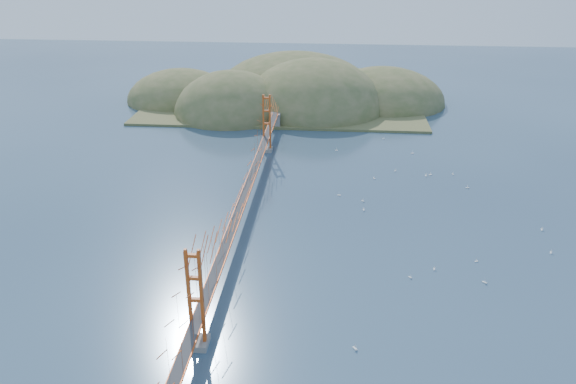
# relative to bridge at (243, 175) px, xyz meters

# --- Properties ---
(ground) EXTENTS (320.00, 320.00, 0.00)m
(ground) POSITION_rel_bridge_xyz_m (0.00, -0.18, -7.01)
(ground) COLOR #2E455D
(ground) RESTS_ON ground
(bridge) EXTENTS (2.20, 94.40, 12.00)m
(bridge) POSITION_rel_bridge_xyz_m (0.00, 0.00, 0.00)
(bridge) COLOR gray
(bridge) RESTS_ON ground
(far_headlands) EXTENTS (84.00, 58.00, 25.00)m
(far_headlands) POSITION_rel_bridge_xyz_m (2.21, 68.33, -7.01)
(far_headlands) COLOR olive
(far_headlands) RESTS_ON ground
(sailboat_6) EXTENTS (0.59, 0.59, 0.62)m
(sailboat_6) POSITION_rel_bridge_xyz_m (23.71, -15.08, -6.87)
(sailboat_6) COLOR white
(sailboat_6) RESTS_ON ground
(sailboat_7) EXTENTS (0.62, 0.53, 0.70)m
(sailboat_7) POSITION_rel_bridge_xyz_m (29.19, 30.84, -6.85)
(sailboat_7) COLOR white
(sailboat_7) RESTS_ON ground
(sailboat_16) EXTENTS (0.64, 0.64, 0.67)m
(sailboat_16) POSITION_rel_bridge_xyz_m (18.52, 7.36, -6.86)
(sailboat_16) COLOR white
(sailboat_16) RESTS_ON ground
(sailboat_5) EXTENTS (0.52, 0.57, 0.65)m
(sailboat_5) POSITION_rel_bridge_xyz_m (43.61, -7.18, -6.86)
(sailboat_5) COLOR white
(sailboat_5) RESTS_ON ground
(sailboat_15) EXTENTS (0.51, 0.63, 0.74)m
(sailboat_15) POSITION_rel_bridge_xyz_m (30.31, 19.21, -6.85)
(sailboat_15) COLOR white
(sailboat_15) RESTS_ON ground
(sailboat_9) EXTENTS (0.54, 0.61, 0.69)m
(sailboat_9) POSITION_rel_bridge_xyz_m (44.55, -0.42, -6.86)
(sailboat_9) COLOR white
(sailboat_9) RESTS_ON ground
(sailboat_0) EXTENTS (0.49, 0.58, 0.67)m
(sailboat_0) POSITION_rel_bridge_xyz_m (18.53, 3.99, -6.86)
(sailboat_0) COLOR white
(sailboat_0) RESTS_ON ground
(sailboat_14) EXTENTS (0.46, 0.54, 0.62)m
(sailboat_14) POSITION_rel_bridge_xyz_m (27.04, -12.85, -6.87)
(sailboat_14) COLOR white
(sailboat_14) RESTS_ON ground
(sailboat_1) EXTENTS (0.60, 0.60, 0.64)m
(sailboat_1) POSITION_rel_bridge_xyz_m (20.88, 17.15, -6.86)
(sailboat_1) COLOR white
(sailboat_1) RESTS_ON ground
(sailboat_2) EXTENTS (0.68, 0.68, 0.71)m
(sailboat_2) POSITION_rel_bridge_xyz_m (32.85, -15.45, -6.85)
(sailboat_2) COLOR white
(sailboat_2) RESTS_ON ground
(sailboat_3) EXTENTS (0.61, 0.51, 0.70)m
(sailboat_3) POSITION_rel_bridge_xyz_m (14.63, 9.30, -6.85)
(sailboat_3) COLOR white
(sailboat_3) RESTS_ON ground
(sailboat_8) EXTENTS (0.65, 0.65, 0.70)m
(sailboat_8) POSITION_rel_bridge_xyz_m (31.18, 19.74, -6.85)
(sailboat_8) COLOR white
(sailboat_8) RESTS_ON ground
(sailboat_4) EXTENTS (0.56, 0.56, 0.61)m
(sailboat_4) POSITION_rel_bridge_xyz_m (24.96, 21.09, -6.87)
(sailboat_4) COLOR white
(sailboat_4) RESTS_ON ground
(sailboat_13) EXTENTS (0.54, 0.54, 0.61)m
(sailboat_13) POSITION_rel_bridge_xyz_m (32.93, -10.38, -6.87)
(sailboat_13) COLOR white
(sailboat_13) RESTS_ON ground
(sailboat_12) EXTENTS (0.56, 0.49, 0.64)m
(sailboat_12) POSITION_rel_bridge_xyz_m (14.02, 31.28, -6.86)
(sailboat_12) COLOR white
(sailboat_12) RESTS_ON ground
(sailboat_10) EXTENTS (0.70, 0.70, 0.75)m
(sailboat_10) POSITION_rel_bridge_xyz_m (16.42, -29.35, -6.85)
(sailboat_10) COLOR white
(sailboat_10) RESTS_ON ground
(sailboat_17) EXTENTS (0.58, 0.48, 0.68)m
(sailboat_17) POSITION_rel_bridge_xyz_m (36.71, 14.29, -6.86)
(sailboat_17) COLOR white
(sailboat_17) RESTS_ON ground
(sailboat_extra_0) EXTENTS (0.59, 0.59, 0.63)m
(sailboat_extra_0) POSITION_rel_bridge_xyz_m (24.11, 39.35, -6.86)
(sailboat_extra_0) COLOR white
(sailboat_extra_0) RESTS_ON ground
(sailboat_extra_1) EXTENTS (0.57, 0.57, 0.64)m
(sailboat_extra_1) POSITION_rel_bridge_xyz_m (35.32, 20.32, -6.86)
(sailboat_extra_1) COLOR white
(sailboat_extra_1) RESTS_ON ground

